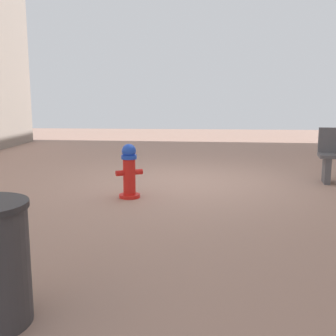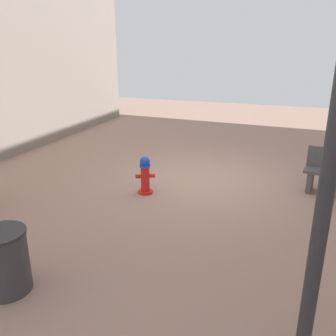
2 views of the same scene
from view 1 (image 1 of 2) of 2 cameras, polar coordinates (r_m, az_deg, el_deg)
ground_plane at (r=7.32m, az=3.22°, el=-1.94°), size 23.40×23.40×0.00m
fire_hydrant at (r=6.16m, az=-5.37°, el=-0.41°), size 0.40×0.38×0.81m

